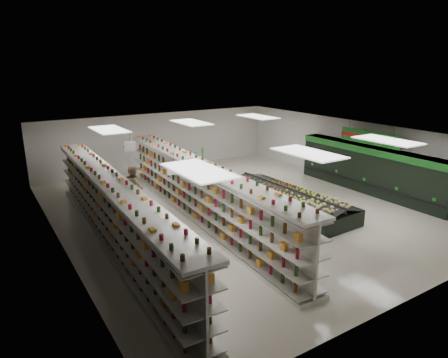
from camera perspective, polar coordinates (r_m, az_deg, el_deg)
floor at (r=16.94m, az=1.89°, el=-4.23°), size 16.00×16.00×0.00m
ceiling at (r=16.10m, az=2.00°, el=6.49°), size 14.00×16.00×0.02m
wall_back at (r=23.33m, az=-9.22°, el=5.37°), size 14.00×0.02×3.20m
wall_front at (r=11.18m, az=25.92°, el=-8.31°), size 14.00×0.02×3.20m
wall_left at (r=13.94m, az=-22.63°, el=-3.16°), size 0.02×16.00×3.20m
wall_right at (r=21.09m, az=17.91°, el=3.63°), size 0.02×16.00×3.20m
produce_wall_case at (r=19.91m, az=20.22°, el=1.63°), size 0.93×8.00×2.20m
aisle_sign_near at (r=12.65m, az=-7.19°, el=1.56°), size 0.52×0.06×0.75m
aisle_sign_far at (r=16.27m, az=-13.27°, el=4.56°), size 0.52×0.06×0.75m
hortifruti_banner at (r=19.40m, az=20.10°, el=5.55°), size 0.12×3.20×0.95m
gondola_left at (r=13.80m, az=-15.53°, el=-5.06°), size 1.45×13.32×2.30m
gondola_center at (r=15.45m, az=-3.57°, el=-2.16°), size 1.63×13.31×2.30m
produce_island at (r=17.04m, az=9.11°, el=-2.83°), size 2.40×6.20×0.92m
soda_endcap at (r=21.52m, az=-4.35°, el=2.14°), size 1.24×0.97×1.42m
shopper_main at (r=14.52m, az=3.30°, el=-3.95°), size 0.72×0.51×1.84m
shopper_background at (r=17.17m, az=-12.76°, el=-1.07°), size 0.59×0.92×1.86m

